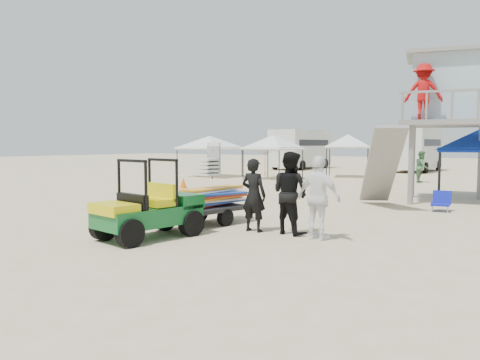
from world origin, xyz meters
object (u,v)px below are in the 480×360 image
Objects in this scene: lifeguard_tower at (447,93)px; canopy_blue at (479,133)px; surf_trailer at (212,195)px; utility_cart at (146,202)px; man_left at (254,195)px.

lifeguard_tower is 1.53× the size of canopy_blue.
surf_trailer is 10.04m from lifeguard_tower.
surf_trailer is 11.94m from canopy_blue.
canopy_blue is (4.80, 10.79, 1.76)m from surf_trailer.
man_left is (1.52, 2.03, 0.07)m from utility_cart.
surf_trailer is at bearing -114.88° from lifeguard_tower.
man_left reaches higher than utility_cart.
utility_cart is 1.38× the size of man_left.
canopy_blue is at bearing 66.01° from surf_trailer.
surf_trailer is at bearing -13.20° from man_left.
surf_trailer is 0.42× the size of lifeguard_tower.
canopy_blue is (0.79, 2.14, -1.39)m from lifeguard_tower.
lifeguard_tower is at bearing -107.58° from man_left.
man_left is at bearing 53.21° from utility_cart.
utility_cart is 2.54m from man_left.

